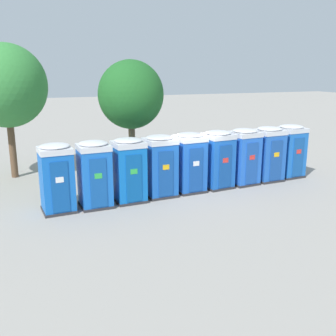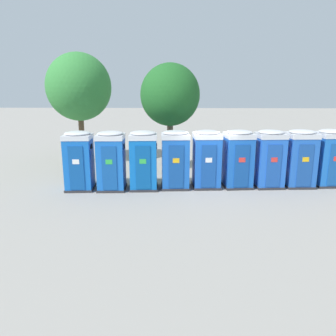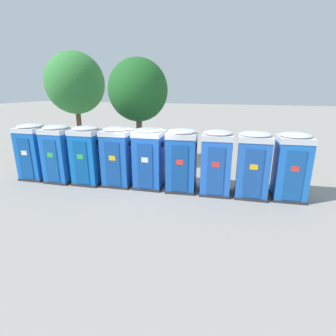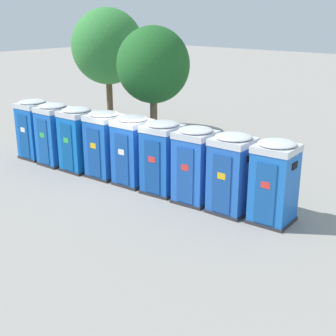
# 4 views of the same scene
# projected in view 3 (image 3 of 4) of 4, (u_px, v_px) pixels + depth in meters

# --- Properties ---
(ground_plane) EXTENTS (120.00, 120.00, 0.00)m
(ground_plane) POSITION_uv_depth(u_px,v_px,m) (151.00, 185.00, 11.49)
(ground_plane) COLOR gray
(portapotty_0) EXTENTS (1.25, 1.28, 2.54)m
(portapotty_0) POSITION_uv_depth(u_px,v_px,m) (34.00, 151.00, 12.04)
(portapotty_0) COLOR #2D2D33
(portapotty_0) RESTS_ON ground
(portapotty_1) EXTENTS (1.23, 1.25, 2.54)m
(portapotty_1) POSITION_uv_depth(u_px,v_px,m) (59.00, 153.00, 11.67)
(portapotty_1) COLOR #2D2D33
(portapotty_1) RESTS_ON ground
(portapotty_2) EXTENTS (1.26, 1.27, 2.54)m
(portapotty_2) POSITION_uv_depth(u_px,v_px,m) (88.00, 155.00, 11.41)
(portapotty_2) COLOR #2D2D33
(portapotty_2) RESTS_ON ground
(portapotty_3) EXTENTS (1.29, 1.28, 2.54)m
(portapotty_3) POSITION_uv_depth(u_px,v_px,m) (118.00, 156.00, 11.20)
(portapotty_3) COLOR #2D2D33
(portapotty_3) RESTS_ON ground
(portapotty_4) EXTENTS (1.26, 1.27, 2.54)m
(portapotty_4) POSITION_uv_depth(u_px,v_px,m) (149.00, 158.00, 10.93)
(portapotty_4) COLOR #2D2D33
(portapotty_4) RESTS_ON ground
(portapotty_5) EXTENTS (1.33, 1.33, 2.54)m
(portapotty_5) POSITION_uv_depth(u_px,v_px,m) (182.00, 160.00, 10.61)
(portapotty_5) COLOR #2D2D33
(portapotty_5) RESTS_ON ground
(portapotty_6) EXTENTS (1.30, 1.31, 2.54)m
(portapotty_6) POSITION_uv_depth(u_px,v_px,m) (216.00, 162.00, 10.29)
(portapotty_6) COLOR #2D2D33
(portapotty_6) RESTS_ON ground
(portapotty_7) EXTENTS (1.29, 1.26, 2.54)m
(portapotty_7) POSITION_uv_depth(u_px,v_px,m) (253.00, 164.00, 9.99)
(portapotty_7) COLOR #2D2D33
(portapotty_7) RESTS_ON ground
(portapotty_8) EXTENTS (1.30, 1.30, 2.54)m
(portapotty_8) POSITION_uv_depth(u_px,v_px,m) (291.00, 166.00, 9.78)
(portapotty_8) COLOR #2D2D33
(portapotty_8) RESTS_ON ground
(street_tree_0) EXTENTS (3.02, 3.02, 5.55)m
(street_tree_0) POSITION_uv_depth(u_px,v_px,m) (138.00, 91.00, 13.29)
(street_tree_0) COLOR brown
(street_tree_0) RESTS_ON ground
(street_tree_1) EXTENTS (3.71, 3.71, 6.29)m
(street_tree_1) POSITION_uv_depth(u_px,v_px,m) (75.00, 83.00, 16.70)
(street_tree_1) COLOR brown
(street_tree_1) RESTS_ON ground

